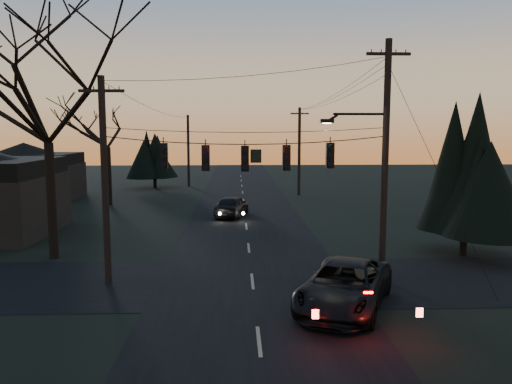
{
  "coord_description": "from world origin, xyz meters",
  "views": [
    {
      "loc": [
        -0.67,
        -10.37,
        6.37
      ],
      "look_at": [
        0.13,
        9.36,
        3.89
      ],
      "focal_mm": 35.0,
      "sensor_mm": 36.0,
      "label": 1
    }
  ],
  "objects_px": {
    "bare_tree_left": "(46,95)",
    "evergreen_right": "(467,167)",
    "utility_pole_right": "(381,280)",
    "suv_near": "(345,286)",
    "utility_pole_left": "(109,283)",
    "utility_pole_far_l": "(189,186)",
    "sedan_oncoming_a": "(232,206)",
    "utility_pole_far_r": "(299,195)"
  },
  "relations": [
    {
      "from": "utility_pole_right",
      "to": "utility_pole_far_l",
      "type": "height_order",
      "value": "utility_pole_right"
    },
    {
      "from": "utility_pole_right",
      "to": "evergreen_right",
      "type": "height_order",
      "value": "evergreen_right"
    },
    {
      "from": "utility_pole_far_l",
      "to": "sedan_oncoming_a",
      "type": "bearing_deg",
      "value": -75.99
    },
    {
      "from": "utility_pole_right",
      "to": "suv_near",
      "type": "height_order",
      "value": "utility_pole_right"
    },
    {
      "from": "utility_pole_far_l",
      "to": "evergreen_right",
      "type": "relative_size",
      "value": 1.02
    },
    {
      "from": "utility_pole_right",
      "to": "utility_pole_left",
      "type": "distance_m",
      "value": 11.5
    },
    {
      "from": "utility_pole_left",
      "to": "utility_pole_far_r",
      "type": "xyz_separation_m",
      "value": [
        11.5,
        28.0,
        0.0
      ]
    },
    {
      "from": "utility_pole_far_r",
      "to": "bare_tree_left",
      "type": "height_order",
      "value": "bare_tree_left"
    },
    {
      "from": "utility_pole_far_r",
      "to": "utility_pole_far_l",
      "type": "relative_size",
      "value": 1.06
    },
    {
      "from": "utility_pole_right",
      "to": "sedan_oncoming_a",
      "type": "bearing_deg",
      "value": 112.18
    },
    {
      "from": "utility_pole_far_r",
      "to": "utility_pole_far_l",
      "type": "bearing_deg",
      "value": 145.18
    },
    {
      "from": "utility_pole_left",
      "to": "bare_tree_left",
      "type": "relative_size",
      "value": 0.74
    },
    {
      "from": "utility_pole_far_r",
      "to": "suv_near",
      "type": "bearing_deg",
      "value": -94.21
    },
    {
      "from": "utility_pole_right",
      "to": "utility_pole_left",
      "type": "bearing_deg",
      "value": 180.0
    },
    {
      "from": "utility_pole_right",
      "to": "sedan_oncoming_a",
      "type": "distance_m",
      "value": 17.2
    },
    {
      "from": "evergreen_right",
      "to": "utility_pole_far_l",
      "type": "bearing_deg",
      "value": 117.8
    },
    {
      "from": "utility_pole_far_r",
      "to": "evergreen_right",
      "type": "height_order",
      "value": "evergreen_right"
    },
    {
      "from": "utility_pole_right",
      "to": "utility_pole_far_r",
      "type": "bearing_deg",
      "value": 90.0
    },
    {
      "from": "utility_pole_left",
      "to": "sedan_oncoming_a",
      "type": "relative_size",
      "value": 1.83
    },
    {
      "from": "evergreen_right",
      "to": "sedan_oncoming_a",
      "type": "height_order",
      "value": "evergreen_right"
    },
    {
      "from": "sedan_oncoming_a",
      "to": "evergreen_right",
      "type": "bearing_deg",
      "value": 147.16
    },
    {
      "from": "bare_tree_left",
      "to": "utility_pole_right",
      "type": "bearing_deg",
      "value": -15.65
    },
    {
      "from": "utility_pole_far_l",
      "to": "evergreen_right",
      "type": "distance_m",
      "value": 36.46
    },
    {
      "from": "utility_pole_left",
      "to": "evergreen_right",
      "type": "bearing_deg",
      "value": 13.33
    },
    {
      "from": "utility_pole_right",
      "to": "utility_pole_far_l",
      "type": "bearing_deg",
      "value": 107.72
    },
    {
      "from": "utility_pole_far_r",
      "to": "sedan_oncoming_a",
      "type": "distance_m",
      "value": 13.74
    },
    {
      "from": "evergreen_right",
      "to": "sedan_oncoming_a",
      "type": "distance_m",
      "value": 17.21
    },
    {
      "from": "evergreen_right",
      "to": "bare_tree_left",
      "type": "bearing_deg",
      "value": 179.24
    },
    {
      "from": "sedan_oncoming_a",
      "to": "utility_pole_left",
      "type": "bearing_deg",
      "value": 84.79
    },
    {
      "from": "utility_pole_right",
      "to": "utility_pole_left",
      "type": "height_order",
      "value": "utility_pole_right"
    },
    {
      "from": "bare_tree_left",
      "to": "evergreen_right",
      "type": "distance_m",
      "value": 20.92
    },
    {
      "from": "utility_pole_far_r",
      "to": "bare_tree_left",
      "type": "bearing_deg",
      "value": -122.72
    },
    {
      "from": "utility_pole_right",
      "to": "utility_pole_far_r",
      "type": "xyz_separation_m",
      "value": [
        0.0,
        28.0,
        0.0
      ]
    },
    {
      "from": "utility_pole_left",
      "to": "evergreen_right",
      "type": "xyz_separation_m",
      "value": [
        16.87,
        4.0,
        4.5
      ]
    },
    {
      "from": "utility_pole_left",
      "to": "utility_pole_far_l",
      "type": "height_order",
      "value": "utility_pole_left"
    },
    {
      "from": "utility_pole_far_r",
      "to": "suv_near",
      "type": "xyz_separation_m",
      "value": [
        -2.3,
        -31.25,
        0.81
      ]
    },
    {
      "from": "utility_pole_far_r",
      "to": "suv_near",
      "type": "distance_m",
      "value": 31.35
    },
    {
      "from": "utility_pole_left",
      "to": "bare_tree_left",
      "type": "bearing_deg",
      "value": 131.26
    },
    {
      "from": "utility_pole_right",
      "to": "sedan_oncoming_a",
      "type": "relative_size",
      "value": 2.15
    },
    {
      "from": "evergreen_right",
      "to": "suv_near",
      "type": "xyz_separation_m",
      "value": [
        -7.67,
        -7.25,
        -3.69
      ]
    },
    {
      "from": "suv_near",
      "to": "utility_pole_far_r",
      "type": "bearing_deg",
      "value": 110.18
    },
    {
      "from": "evergreen_right",
      "to": "utility_pole_left",
      "type": "bearing_deg",
      "value": -166.67
    }
  ]
}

